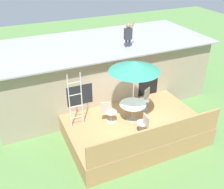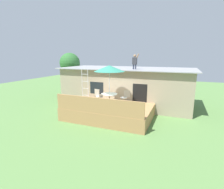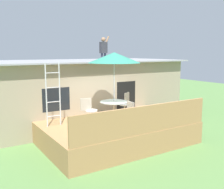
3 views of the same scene
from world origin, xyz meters
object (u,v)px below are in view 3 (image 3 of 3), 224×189
(person_figure, at_px, (104,47))
(patio_chair_near, at_px, (128,115))
(patio_chair_right, at_px, (126,104))
(step_ladder, at_px, (53,95))
(patio_chair_left, at_px, (89,111))
(patio_umbrella, at_px, (114,58))
(patio_table, at_px, (114,106))

(person_figure, relative_size, patio_chair_near, 1.21)
(person_figure, distance_m, patio_chair_right, 2.99)
(patio_chair_right, bearing_deg, step_ladder, -31.63)
(person_figure, bearing_deg, patio_chair_left, -131.04)
(patio_umbrella, bearing_deg, patio_chair_left, 164.77)
(patio_chair_right, bearing_deg, patio_umbrella, 0.00)
(step_ladder, bearing_deg, patio_umbrella, -15.57)
(patio_umbrella, height_order, patio_chair_right, patio_umbrella)
(patio_umbrella, distance_m, patio_chair_near, 2.13)
(patio_umbrella, relative_size, patio_chair_right, 2.76)
(step_ladder, distance_m, patio_chair_left, 1.41)
(patio_table, bearing_deg, patio_umbrella, 33.69)
(patio_table, distance_m, patio_umbrella, 1.76)
(patio_table, relative_size, patio_chair_near, 1.13)
(step_ladder, bearing_deg, person_figure, 30.43)
(patio_chair_left, height_order, patio_chair_near, same)
(patio_table, xyz_separation_m, patio_chair_near, (-0.06, -0.99, -0.13))
(patio_umbrella, relative_size, patio_chair_near, 2.76)
(person_figure, distance_m, patio_chair_left, 3.68)
(step_ladder, distance_m, patio_chair_right, 3.06)
(patio_umbrella, xyz_separation_m, patio_chair_left, (-0.90, 0.25, -1.89))
(patio_umbrella, xyz_separation_m, patio_chair_near, (-0.06, -0.99, -1.89))
(patio_chair_left, bearing_deg, patio_chair_right, 23.67)
(person_figure, bearing_deg, patio_chair_right, -92.99)
(patio_chair_right, xyz_separation_m, patio_chair_near, (-0.94, -1.50, 0.00))
(patio_chair_left, distance_m, patio_chair_near, 1.49)
(patio_chair_near, bearing_deg, person_figure, -13.51)
(person_figure, height_order, patio_chair_near, person_figure)
(person_figure, relative_size, patio_chair_left, 1.21)
(patio_table, xyz_separation_m, patio_umbrella, (0.00, 0.00, 1.76))
(step_ladder, bearing_deg, patio_chair_near, -37.57)
(person_figure, distance_m, patio_chair_near, 4.23)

